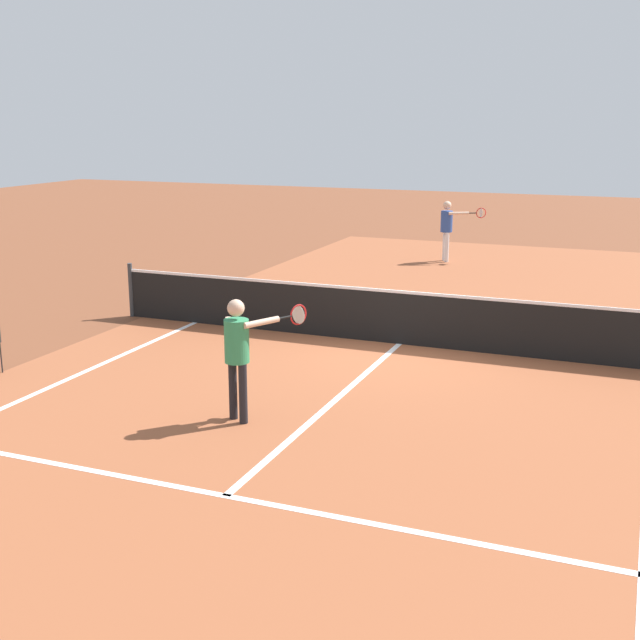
# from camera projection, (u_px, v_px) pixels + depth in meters

# --- Properties ---
(ground_plane) EXTENTS (60.00, 60.00, 0.00)m
(ground_plane) POSITION_uv_depth(u_px,v_px,m) (399.00, 344.00, 14.38)
(ground_plane) COLOR brown
(court_surface_inbounds) EXTENTS (10.62, 24.40, 0.00)m
(court_surface_inbounds) POSITION_uv_depth(u_px,v_px,m) (399.00, 344.00, 14.38)
(court_surface_inbounds) COLOR #9E5433
(court_surface_inbounds) RESTS_ON ground_plane
(line_service_near) EXTENTS (8.22, 0.10, 0.01)m
(line_service_near) POSITION_uv_depth(u_px,v_px,m) (226.00, 496.00, 8.61)
(line_service_near) COLOR white
(line_service_near) RESTS_ON ground_plane
(line_center_service) EXTENTS (0.10, 6.40, 0.01)m
(line_center_service) POSITION_uv_depth(u_px,v_px,m) (334.00, 401.00, 11.49)
(line_center_service) COLOR white
(line_center_service) RESTS_ON ground_plane
(net) EXTENTS (11.19, 0.09, 1.07)m
(net) POSITION_uv_depth(u_px,v_px,m) (400.00, 317.00, 14.26)
(net) COLOR #33383D
(net) RESTS_ON ground_plane
(player_near) EXTENTS (0.85, 1.02, 1.63)m
(player_near) POSITION_uv_depth(u_px,v_px,m) (239.00, 346.00, 10.53)
(player_near) COLOR black
(player_near) RESTS_ON ground_plane
(player_far) EXTENTS (1.16, 0.59, 1.65)m
(player_far) POSITION_uv_depth(u_px,v_px,m) (448.00, 224.00, 22.34)
(player_far) COLOR white
(player_far) RESTS_ON ground_plane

